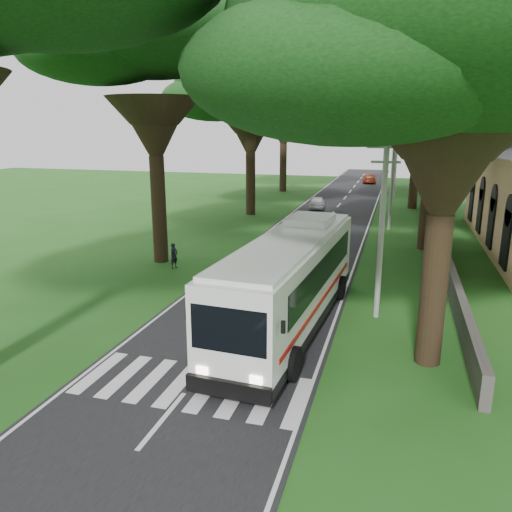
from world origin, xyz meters
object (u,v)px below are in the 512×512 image
Objects in this scene: pole_far at (396,162)px; pedestrian at (174,256)px; pole_mid at (392,179)px; distant_car_a at (318,202)px; pole_near at (382,225)px; distant_car_c at (369,178)px; coach_bus at (290,279)px.

pole_far is 5.23× the size of pedestrian.
pole_mid is 12.05m from distant_car_a.
pole_near is at bearing -93.24° from pedestrian.
pole_mid is 20.00m from pole_far.
pole_near is 55.30m from distant_car_c.
pole_far is 13.76m from distant_car_a.
distant_car_c is at bearing 94.15° from coach_bus.
distant_car_a is at bearing 104.23° from pole_near.
pedestrian reaches higher than distant_car_c.
pole_far reaches higher than distant_car_c.
coach_bus is at bearing -98.90° from pole_mid.
pole_far is at bearing 99.38° from distant_car_c.
pole_far is at bearing -129.76° from distant_car_a.
distant_car_c is (-3.81, 55.06, -3.47)m from pole_near.
pedestrian is at bearing 75.94° from distant_car_c.
pole_far reaches higher than pedestrian.
pole_far is 1.71× the size of distant_car_c.
coach_bus is at bearing -148.29° from pole_near.
distant_car_a is (-7.33, 28.90, -3.50)m from pole_near.
pole_near is 2.10× the size of distant_car_a.
pole_near is 5.23× the size of pedestrian.
distant_car_c is at bearing 96.21° from pole_mid.
pole_mid is at bearing -90.00° from pole_far.
pole_near is at bearing 35.52° from coach_bus.
pole_mid reaches higher than distant_car_c.
pole_mid is 19.73m from pedestrian.
pole_near is 1.00× the size of pole_far.
pole_near is 30.02m from distant_car_a.
pole_far is 42.34m from coach_bus.
distant_car_c is at bearing -103.98° from distant_car_a.
pole_mid is at bearing -19.92° from pedestrian.
distant_car_a is at bearing -123.43° from pole_far.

